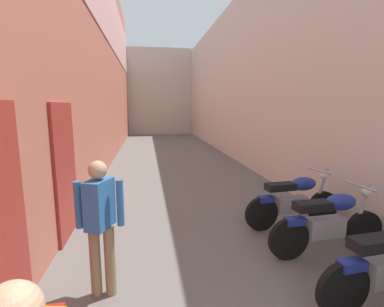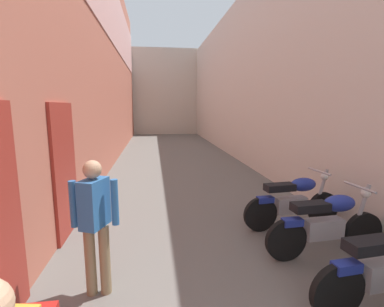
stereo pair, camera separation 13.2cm
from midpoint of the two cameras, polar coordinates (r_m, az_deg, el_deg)
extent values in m
plane|color=#66635E|center=(8.90, -2.34, -4.44)|extent=(38.79, 38.79, 0.00)
cube|color=#B76651|center=(10.87, -18.59, 19.12)|extent=(0.40, 22.79, 8.10)
cube|color=#9E2D23|center=(5.10, -24.90, -3.19)|extent=(0.06, 1.10, 2.20)
cube|color=beige|center=(11.24, 10.16, 14.53)|extent=(0.40, 22.79, 6.31)
cube|color=beige|center=(23.02, -6.72, 12.12)|extent=(7.86, 2.00, 6.45)
cylinder|color=black|center=(3.51, 27.08, -23.22)|extent=(0.60, 0.14, 0.60)
cube|color=black|center=(3.52, 32.02, -15.09)|extent=(0.54, 0.27, 0.12)
cube|color=navy|center=(3.43, 28.48, -19.13)|extent=(0.29, 0.17, 0.10)
cylinder|color=black|center=(5.07, 30.58, -13.20)|extent=(0.60, 0.12, 0.60)
cylinder|color=black|center=(4.34, 18.04, -16.09)|extent=(0.60, 0.12, 0.60)
cube|color=#9E9EA3|center=(4.60, 24.44, -13.36)|extent=(0.57, 0.24, 0.28)
ellipsoid|color=navy|center=(4.62, 27.04, -8.71)|extent=(0.50, 0.29, 0.24)
cube|color=black|center=(4.35, 22.31, -9.75)|extent=(0.53, 0.26, 0.12)
cylinder|color=#9E9EA3|center=(4.90, 30.33, -9.56)|extent=(0.25, 0.08, 0.77)
cylinder|color=#9E9EA3|center=(4.76, 30.07, -5.68)|extent=(0.08, 0.58, 0.04)
sphere|color=silver|center=(4.87, 31.01, -6.67)|extent=(0.14, 0.14, 0.14)
cube|color=navy|center=(4.28, 19.16, -12.75)|extent=(0.29, 0.16, 0.10)
cylinder|color=black|center=(5.81, 24.23, -9.85)|extent=(0.61, 0.14, 0.60)
cylinder|color=black|center=(5.14, 13.10, -11.74)|extent=(0.61, 0.14, 0.60)
cube|color=#9E9EA3|center=(5.39, 18.64, -9.66)|extent=(0.58, 0.26, 0.28)
ellipsoid|color=navy|center=(5.41, 20.89, -5.72)|extent=(0.50, 0.31, 0.24)
cube|color=black|center=(5.17, 16.70, -6.43)|extent=(0.54, 0.27, 0.12)
cylinder|color=#9E9EA3|center=(5.67, 23.91, -6.60)|extent=(0.25, 0.08, 0.77)
cylinder|color=#9E9EA3|center=(5.54, 23.59, -3.20)|extent=(0.09, 0.58, 0.04)
sphere|color=silver|center=(5.64, 24.48, -4.10)|extent=(0.14, 0.14, 0.14)
cube|color=navy|center=(5.09, 14.02, -8.89)|extent=(0.29, 0.17, 0.10)
cylinder|color=#8C7251|center=(3.60, -19.96, -19.86)|extent=(0.12, 0.12, 0.82)
cylinder|color=#8C7251|center=(3.57, -17.28, -19.94)|extent=(0.12, 0.12, 0.82)
cube|color=#2D66A5|center=(3.31, -19.25, -9.56)|extent=(0.32, 0.39, 0.54)
sphere|color=tan|center=(3.21, -19.62, -3.13)|extent=(0.20, 0.20, 0.20)
cylinder|color=#2D66A5|center=(3.36, -23.00, -9.52)|extent=(0.08, 0.08, 0.52)
cylinder|color=#2D66A5|center=(3.28, -15.41, -9.55)|extent=(0.08, 0.08, 0.52)
camera|label=1|loc=(0.07, -90.64, -0.11)|focal=26.47mm
camera|label=2|loc=(0.07, 89.36, 0.11)|focal=26.47mm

